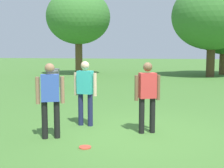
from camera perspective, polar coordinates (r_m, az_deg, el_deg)
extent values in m
plane|color=#447530|center=(6.99, 4.75, -9.40)|extent=(120.00, 120.00, 0.00)
cylinder|color=black|center=(6.99, 7.76, -5.97)|extent=(0.13, 0.13, 0.82)
cylinder|color=black|center=(6.91, 5.71, -6.09)|extent=(0.13, 0.13, 0.82)
cube|color=#D83838|center=(6.83, 6.82, -0.29)|extent=(0.43, 0.34, 0.58)
sphere|color=brown|center=(6.80, 6.87, 3.27)|extent=(0.21, 0.21, 0.21)
cylinder|color=brown|center=(6.92, 8.86, -0.65)|extent=(0.09, 0.09, 0.58)
cylinder|color=brown|center=(6.77, 4.72, -0.76)|extent=(0.09, 0.09, 0.58)
cylinder|color=black|center=(6.63, -12.79, -6.77)|extent=(0.13, 0.13, 0.82)
cylinder|color=black|center=(6.63, -10.52, -6.72)|extent=(0.13, 0.13, 0.82)
cube|color=#3856B7|center=(6.50, -11.80, -0.73)|extent=(0.43, 0.34, 0.58)
sphere|color=#9E7051|center=(6.47, -11.88, 3.01)|extent=(0.21, 0.21, 0.21)
cylinder|color=#9E7051|center=(6.52, -14.07, -1.21)|extent=(0.09, 0.09, 0.58)
cylinder|color=#9E7051|center=(6.51, -9.50, -1.11)|extent=(0.09, 0.09, 0.58)
cylinder|color=#1E234C|center=(7.55, -4.20, -4.99)|extent=(0.13, 0.13, 0.82)
cylinder|color=#1E234C|center=(7.65, -6.01, -4.86)|extent=(0.13, 0.13, 0.82)
cube|color=#33B2AD|center=(7.49, -5.17, 0.33)|extent=(0.41, 0.27, 0.58)
sphere|color=beige|center=(7.46, -5.20, 3.57)|extent=(0.21, 0.21, 0.21)
cylinder|color=beige|center=(7.40, -3.30, -0.12)|extent=(0.09, 0.09, 0.58)
cylinder|color=beige|center=(7.60, -6.97, 0.01)|extent=(0.09, 0.09, 0.58)
cylinder|color=#E04733|center=(6.00, -5.20, -11.98)|extent=(0.24, 0.24, 0.03)
cylinder|color=#515156|center=(14.33, -11.36, 0.53)|extent=(0.56, 0.56, 0.90)
cylinder|color=slate|center=(14.28, -11.40, 2.44)|extent=(0.59, 0.59, 0.06)
cylinder|color=#515156|center=(15.76, -11.04, 1.07)|extent=(0.56, 0.56, 0.90)
cylinder|color=slate|center=(15.72, -11.08, 2.81)|extent=(0.59, 0.59, 0.06)
cylinder|color=brown|center=(23.38, -6.38, 5.59)|extent=(0.56, 0.56, 3.10)
ellipsoid|color=#3D7A33|center=(23.51, -6.47, 12.66)|extent=(4.91, 4.91, 4.17)
cylinder|color=#4C3823|center=(22.51, 18.40, 4.85)|extent=(0.59, 0.59, 2.78)
ellipsoid|color=#3D7A33|center=(22.64, 18.67, 12.34)|extent=(5.68, 5.68, 4.83)
cylinder|color=brown|center=(24.93, 20.53, 4.39)|extent=(0.56, 0.56, 2.33)
ellipsoid|color=#286023|center=(24.98, 20.77, 10.15)|extent=(4.90, 4.90, 4.16)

